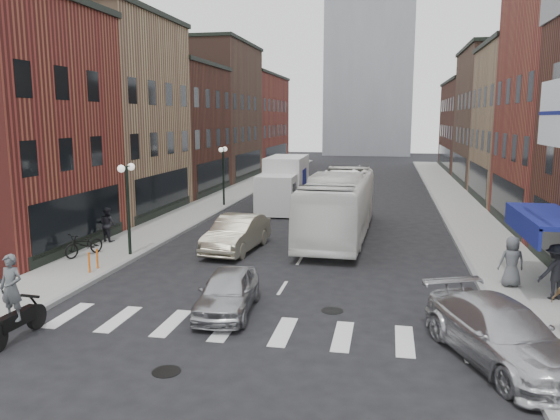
% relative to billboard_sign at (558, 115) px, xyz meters
% --- Properties ---
extents(ground, '(160.00, 160.00, 0.00)m').
position_rel_billboard_sign_xyz_m(ground, '(-8.59, -0.50, -6.13)').
color(ground, black).
rests_on(ground, ground).
extents(sidewalk_left, '(3.00, 74.00, 0.15)m').
position_rel_billboard_sign_xyz_m(sidewalk_left, '(-17.09, 21.50, -6.06)').
color(sidewalk_left, gray).
rests_on(sidewalk_left, ground).
extents(sidewalk_right, '(3.00, 74.00, 0.15)m').
position_rel_billboard_sign_xyz_m(sidewalk_right, '(-0.09, 21.50, -6.06)').
color(sidewalk_right, gray).
rests_on(sidewalk_right, ground).
extents(curb_left, '(0.20, 74.00, 0.16)m').
position_rel_billboard_sign_xyz_m(curb_left, '(-15.59, 21.50, -6.13)').
color(curb_left, gray).
rests_on(curb_left, ground).
extents(curb_right, '(0.20, 74.00, 0.16)m').
position_rel_billboard_sign_xyz_m(curb_right, '(-1.59, 21.50, -6.13)').
color(curb_right, gray).
rests_on(curb_right, ground).
extents(crosswalk_stripes, '(12.00, 2.20, 0.01)m').
position_rel_billboard_sign_xyz_m(crosswalk_stripes, '(-8.59, -3.50, -6.13)').
color(crosswalk_stripes, silver).
rests_on(crosswalk_stripes, ground).
extents(bldg_left_mid_a, '(10.30, 10.20, 12.30)m').
position_rel_billboard_sign_xyz_m(bldg_left_mid_a, '(-23.58, 13.50, 0.02)').
color(bldg_left_mid_a, '#8C684D').
rests_on(bldg_left_mid_a, ground).
extents(bldg_left_mid_b, '(10.30, 10.20, 10.30)m').
position_rel_billboard_sign_xyz_m(bldg_left_mid_b, '(-23.58, 23.50, -0.98)').
color(bldg_left_mid_b, '#422017').
rests_on(bldg_left_mid_b, ground).
extents(bldg_left_far_a, '(10.30, 12.20, 13.30)m').
position_rel_billboard_sign_xyz_m(bldg_left_far_a, '(-23.58, 34.50, 0.52)').
color(bldg_left_far_a, '#4F3327').
rests_on(bldg_left_far_a, ground).
extents(bldg_left_far_b, '(10.30, 16.20, 11.30)m').
position_rel_billboard_sign_xyz_m(bldg_left_far_b, '(-23.58, 48.50, -0.48)').
color(bldg_left_far_b, maroon).
rests_on(bldg_left_far_b, ground).
extents(bldg_right_mid_b, '(10.30, 10.20, 11.30)m').
position_rel_billboard_sign_xyz_m(bldg_right_mid_b, '(6.41, 23.50, -0.48)').
color(bldg_right_mid_b, '#8C684D').
rests_on(bldg_right_mid_b, ground).
extents(bldg_right_far_a, '(10.30, 12.20, 12.30)m').
position_rel_billboard_sign_xyz_m(bldg_right_far_a, '(6.41, 34.50, 0.02)').
color(bldg_right_far_a, '#4F3327').
rests_on(bldg_right_far_a, ground).
extents(bldg_right_far_b, '(10.30, 16.20, 10.30)m').
position_rel_billboard_sign_xyz_m(bldg_right_far_b, '(6.41, 48.50, -0.98)').
color(bldg_right_far_b, '#422017').
rests_on(bldg_right_far_b, ground).
extents(awning_blue, '(1.80, 5.00, 0.78)m').
position_rel_billboard_sign_xyz_m(awning_blue, '(0.34, 2.00, -3.50)').
color(awning_blue, navy).
rests_on(awning_blue, ground).
extents(billboard_sign, '(1.52, 3.00, 3.70)m').
position_rel_billboard_sign_xyz_m(billboard_sign, '(0.00, 0.00, 0.00)').
color(billboard_sign, black).
rests_on(billboard_sign, ground).
extents(distant_tower, '(14.00, 14.00, 50.00)m').
position_rel_billboard_sign_xyz_m(distant_tower, '(-8.59, 77.50, 18.87)').
color(distant_tower, '#9399A0').
rests_on(distant_tower, ground).
extents(streetlamp_near, '(0.32, 1.22, 4.11)m').
position_rel_billboard_sign_xyz_m(streetlamp_near, '(-15.99, 3.50, -3.22)').
color(streetlamp_near, black).
rests_on(streetlamp_near, ground).
extents(streetlamp_far, '(0.32, 1.22, 4.11)m').
position_rel_billboard_sign_xyz_m(streetlamp_far, '(-15.99, 17.50, -3.22)').
color(streetlamp_far, black).
rests_on(streetlamp_far, ground).
extents(bike_rack, '(0.08, 0.68, 0.80)m').
position_rel_billboard_sign_xyz_m(bike_rack, '(-16.19, 0.80, -5.58)').
color(bike_rack, '#D8590C').
rests_on(bike_rack, sidewalk_left).
extents(box_truck, '(2.54, 7.97, 3.45)m').
position_rel_billboard_sign_xyz_m(box_truck, '(-11.81, 17.61, -4.43)').
color(box_truck, silver).
rests_on(box_truck, ground).
extents(motorcycle_rider, '(0.70, 2.41, 2.45)m').
position_rel_billboard_sign_xyz_m(motorcycle_rider, '(-14.86, -5.55, -4.99)').
color(motorcycle_rider, black).
rests_on(motorcycle_rider, ground).
extents(transit_bus, '(3.12, 12.02, 3.33)m').
position_rel_billboard_sign_xyz_m(transit_bus, '(-7.39, 9.58, -4.47)').
color(transit_bus, white).
rests_on(transit_bus, ground).
extents(sedan_left_near, '(1.93, 4.12, 1.36)m').
position_rel_billboard_sign_xyz_m(sedan_left_near, '(-9.81, -2.27, -5.45)').
color(sedan_left_near, '#AEAFB3').
rests_on(sedan_left_near, ground).
extents(sedan_left_far, '(2.19, 5.09, 1.63)m').
position_rel_billboard_sign_xyz_m(sedan_left_far, '(-11.71, 5.58, -5.32)').
color(sedan_left_far, beige).
rests_on(sedan_left_far, ground).
extents(curb_car, '(3.97, 5.61, 1.51)m').
position_rel_billboard_sign_xyz_m(curb_car, '(-2.09, -4.35, -5.38)').
color(curb_car, '#B9BABE').
rests_on(curb_car, ground).
extents(parked_bicycle, '(1.32, 2.05, 1.02)m').
position_rel_billboard_sign_xyz_m(parked_bicycle, '(-17.78, 2.84, -5.47)').
color(parked_bicycle, black).
rests_on(parked_bicycle, sidewalk_left).
extents(ped_left_solo, '(0.93, 0.75, 1.67)m').
position_rel_billboard_sign_xyz_m(ped_left_solo, '(-18.19, 5.64, -5.15)').
color(ped_left_solo, black).
rests_on(ped_left_solo, sidewalk_left).
extents(ped_right_a, '(1.33, 1.00, 1.85)m').
position_rel_billboard_sign_xyz_m(ped_right_a, '(0.52, 0.66, -5.06)').
color(ped_right_a, black).
rests_on(ped_right_a, sidewalk_right).
extents(ped_right_c, '(0.96, 0.71, 1.81)m').
position_rel_billboard_sign_xyz_m(ped_right_c, '(-0.59, 1.84, -5.08)').
color(ped_right_c, '#515458').
rests_on(ped_right_c, sidewalk_right).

